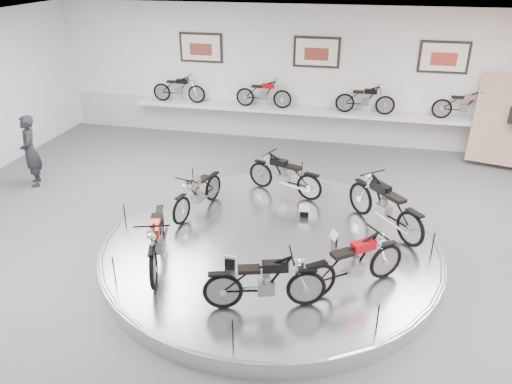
% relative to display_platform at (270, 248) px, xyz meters
% --- Properties ---
extents(floor, '(16.00, 16.00, 0.00)m').
position_rel_display_platform_xyz_m(floor, '(0.00, -0.30, -0.15)').
color(floor, '#535355').
rests_on(floor, ground).
extents(ceiling, '(16.00, 16.00, 0.00)m').
position_rel_display_platform_xyz_m(ceiling, '(0.00, -0.30, 3.85)').
color(ceiling, white).
rests_on(ceiling, wall_back).
extents(wall_back, '(16.00, 0.00, 16.00)m').
position_rel_display_platform_xyz_m(wall_back, '(0.00, 6.70, 1.85)').
color(wall_back, white).
rests_on(wall_back, floor).
extents(dado_band, '(15.68, 0.04, 1.10)m').
position_rel_display_platform_xyz_m(dado_band, '(0.00, 6.68, 0.40)').
color(dado_band, '#BCBCBA').
rests_on(dado_band, floor).
extents(display_platform, '(6.40, 6.40, 0.30)m').
position_rel_display_platform_xyz_m(display_platform, '(0.00, 0.00, 0.00)').
color(display_platform, silver).
rests_on(display_platform, floor).
extents(platform_rim, '(6.40, 6.40, 0.10)m').
position_rel_display_platform_xyz_m(platform_rim, '(0.00, 0.00, 0.12)').
color(platform_rim, '#B2B2BA').
rests_on(platform_rim, display_platform).
extents(shelf, '(11.00, 0.55, 0.10)m').
position_rel_display_platform_xyz_m(shelf, '(0.00, 6.40, 0.85)').
color(shelf, silver).
rests_on(shelf, wall_back).
extents(poster_left, '(1.35, 0.06, 0.88)m').
position_rel_display_platform_xyz_m(poster_left, '(-3.50, 6.66, 2.55)').
color(poster_left, white).
rests_on(poster_left, wall_back).
extents(poster_center, '(1.35, 0.06, 0.88)m').
position_rel_display_platform_xyz_m(poster_center, '(0.00, 6.66, 2.55)').
color(poster_center, white).
rests_on(poster_center, wall_back).
extents(poster_right, '(1.35, 0.06, 0.88)m').
position_rel_display_platform_xyz_m(poster_right, '(3.50, 6.66, 2.55)').
color(poster_right, white).
rests_on(poster_right, wall_back).
extents(shelf_bike_a, '(1.22, 0.43, 0.73)m').
position_rel_display_platform_xyz_m(shelf_bike_a, '(-4.20, 6.40, 1.27)').
color(shelf_bike_a, black).
rests_on(shelf_bike_a, shelf).
extents(shelf_bike_b, '(1.22, 0.43, 0.73)m').
position_rel_display_platform_xyz_m(shelf_bike_b, '(-1.50, 6.40, 1.27)').
color(shelf_bike_b, '#95050F').
rests_on(shelf_bike_b, shelf).
extents(shelf_bike_c, '(1.22, 0.43, 0.73)m').
position_rel_display_platform_xyz_m(shelf_bike_c, '(1.50, 6.40, 1.27)').
color(shelf_bike_c, black).
rests_on(shelf_bike_c, shelf).
extents(shelf_bike_d, '(1.22, 0.43, 0.73)m').
position_rel_display_platform_xyz_m(shelf_bike_d, '(4.20, 6.40, 1.27)').
color(shelf_bike_d, '#AAA9AE').
rests_on(shelf_bike_d, shelf).
extents(bike_a, '(1.68, 1.79, 1.07)m').
position_rel_display_platform_xyz_m(bike_a, '(2.09, 0.97, 0.68)').
color(bike_a, black).
rests_on(bike_a, display_platform).
extents(bike_b, '(1.69, 1.09, 0.94)m').
position_rel_display_platform_xyz_m(bike_b, '(-0.11, 2.13, 0.62)').
color(bike_b, black).
rests_on(bike_b, display_platform).
extents(bike_c, '(0.90, 1.62, 0.90)m').
position_rel_display_platform_xyz_m(bike_c, '(-1.74, 0.86, 0.60)').
color(bike_c, '#AAA9AE').
rests_on(bike_c, display_platform).
extents(bike_d, '(1.11, 1.83, 1.02)m').
position_rel_display_platform_xyz_m(bike_d, '(-1.79, -1.19, 0.66)').
color(bike_d, '#B21F00').
rests_on(bike_d, display_platform).
extents(bike_e, '(1.71, 1.00, 0.95)m').
position_rel_display_platform_xyz_m(bike_e, '(0.29, -1.95, 0.62)').
color(bike_e, black).
rests_on(bike_e, display_platform).
extents(bike_f, '(1.67, 1.49, 0.98)m').
position_rel_display_platform_xyz_m(bike_f, '(1.59, -1.15, 0.64)').
color(bike_f, '#95050F').
rests_on(bike_f, display_platform).
extents(visitor, '(0.71, 0.78, 1.79)m').
position_rel_display_platform_xyz_m(visitor, '(-6.40, 1.89, 0.74)').
color(visitor, black).
rests_on(visitor, floor).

